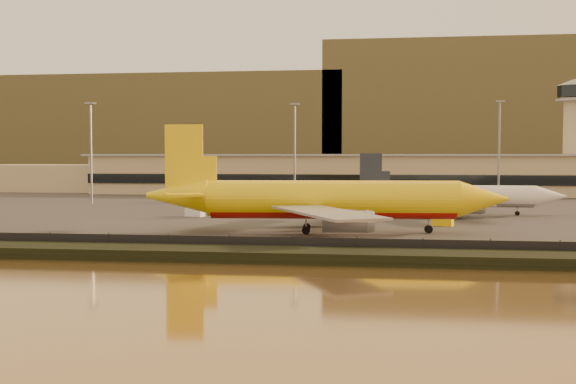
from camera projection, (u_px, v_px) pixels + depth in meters
name	position (u px, v px, depth m)	size (l,w,h in m)	color
ground	(291.00, 243.00, 103.02)	(900.00, 900.00, 0.00)	black
embankment	(271.00, 255.00, 86.17)	(320.00, 7.00, 1.40)	black
tarmac	(338.00, 200.00, 196.94)	(320.00, 220.00, 0.20)	#2D2D2D
perimeter_fence	(277.00, 246.00, 90.10)	(300.00, 0.05, 2.20)	black
terminal_building	(299.00, 175.00, 228.86)	(202.00, 25.00, 12.60)	tan
control_tower	(574.00, 125.00, 221.61)	(11.20, 11.20, 35.50)	tan
apron_light_masts	(394.00, 142.00, 174.25)	(152.20, 12.20, 25.40)	slate
distant_hills	(333.00, 124.00, 440.46)	(470.00, 160.00, 70.00)	brown
dhl_cargo_jet	(326.00, 200.00, 114.99)	(57.94, 56.51, 17.30)	yellow
white_narrowbody_jet	(455.00, 196.00, 149.37)	(44.19, 43.19, 12.71)	white
gse_vehicle_yellow	(442.00, 221.00, 126.07)	(3.59, 1.62, 1.62)	yellow
gse_vehicle_white	(195.00, 212.00, 145.20)	(3.83, 1.72, 1.72)	white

